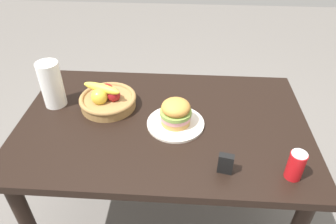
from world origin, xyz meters
TOP-DOWN VIEW (x-y plane):
  - ground_plane at (0.00, 0.00)m, footprint 8.00×8.00m
  - dining_table at (0.00, 0.00)m, footprint 1.40×0.90m
  - plate at (0.06, -0.02)m, footprint 0.28×0.28m
  - sandwich at (0.06, -0.02)m, footprint 0.15×0.15m
  - soda_can at (0.54, -0.32)m, footprint 0.07×0.07m
  - fruit_basket at (-0.29, 0.10)m, footprint 0.29×0.29m
  - paper_towel_roll at (-0.57, 0.10)m, footprint 0.11×0.11m
  - napkin_holder at (0.27, -0.31)m, footprint 0.06×0.04m

SIDE VIEW (x-z plane):
  - ground_plane at x=0.00m, z-range 0.00..0.00m
  - dining_table at x=0.00m, z-range 0.27..1.02m
  - plate at x=0.06m, z-range 0.75..0.76m
  - fruit_basket at x=-0.29m, z-range 0.73..0.86m
  - napkin_holder at x=0.27m, z-range 0.75..0.84m
  - soda_can at x=0.54m, z-range 0.75..0.88m
  - sandwich at x=0.06m, z-range 0.76..0.89m
  - paper_towel_roll at x=-0.57m, z-range 0.75..0.99m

